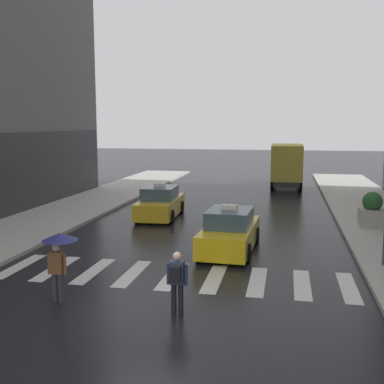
{
  "coord_description": "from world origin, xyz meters",
  "views": [
    {
      "loc": [
        3.47,
        -11.08,
        4.81
      ],
      "look_at": [
        -0.37,
        8.0,
        2.01
      ],
      "focal_mm": 43.88,
      "sensor_mm": 36.0,
      "label": 1
    }
  ],
  "objects_px": {
    "taxi_lead": "(230,232)",
    "planter_mid_block": "(372,211)",
    "box_truck": "(287,164)",
    "taxi_second": "(160,204)",
    "pedestrian_with_backpack": "(177,278)",
    "pedestrian_with_umbrella": "(59,248)"
  },
  "relations": [
    {
      "from": "taxi_second",
      "to": "planter_mid_block",
      "type": "xyz_separation_m",
      "value": [
        10.34,
        -0.83,
        0.15
      ]
    },
    {
      "from": "pedestrian_with_backpack",
      "to": "planter_mid_block",
      "type": "xyz_separation_m",
      "value": [
        6.57,
        11.44,
        -0.1
      ]
    },
    {
      "from": "taxi_lead",
      "to": "box_truck",
      "type": "height_order",
      "value": "box_truck"
    },
    {
      "from": "pedestrian_with_umbrella",
      "to": "taxi_second",
      "type": "bearing_deg",
      "value": 92.21
    },
    {
      "from": "taxi_lead",
      "to": "pedestrian_with_backpack",
      "type": "xyz_separation_m",
      "value": [
        -0.57,
        -6.43,
        0.25
      ]
    },
    {
      "from": "taxi_lead",
      "to": "planter_mid_block",
      "type": "distance_m",
      "value": 7.82
    },
    {
      "from": "taxi_second",
      "to": "pedestrian_with_umbrella",
      "type": "relative_size",
      "value": 2.37
    },
    {
      "from": "box_truck",
      "to": "pedestrian_with_backpack",
      "type": "bearing_deg",
      "value": -96.1
    },
    {
      "from": "box_truck",
      "to": "pedestrian_with_umbrella",
      "type": "height_order",
      "value": "box_truck"
    },
    {
      "from": "taxi_second",
      "to": "pedestrian_with_backpack",
      "type": "height_order",
      "value": "taxi_second"
    },
    {
      "from": "taxi_lead",
      "to": "planter_mid_block",
      "type": "bearing_deg",
      "value": 39.86
    },
    {
      "from": "pedestrian_with_backpack",
      "to": "taxi_lead",
      "type": "bearing_deg",
      "value": 84.91
    },
    {
      "from": "planter_mid_block",
      "to": "taxi_lead",
      "type": "bearing_deg",
      "value": -140.14
    },
    {
      "from": "box_truck",
      "to": "pedestrian_with_umbrella",
      "type": "bearing_deg",
      "value": -103.52
    },
    {
      "from": "box_truck",
      "to": "planter_mid_block",
      "type": "bearing_deg",
      "value": -74.13
    },
    {
      "from": "taxi_lead",
      "to": "taxi_second",
      "type": "bearing_deg",
      "value": 126.62
    },
    {
      "from": "pedestrian_with_umbrella",
      "to": "pedestrian_with_backpack",
      "type": "bearing_deg",
      "value": -3.73
    },
    {
      "from": "taxi_second",
      "to": "planter_mid_block",
      "type": "relative_size",
      "value": 2.88
    },
    {
      "from": "taxi_second",
      "to": "pedestrian_with_backpack",
      "type": "xyz_separation_m",
      "value": [
        3.77,
        -12.27,
        0.25
      ]
    },
    {
      "from": "box_truck",
      "to": "pedestrian_with_backpack",
      "type": "height_order",
      "value": "box_truck"
    },
    {
      "from": "box_truck",
      "to": "pedestrian_with_umbrella",
      "type": "relative_size",
      "value": 3.89
    },
    {
      "from": "taxi_second",
      "to": "pedestrian_with_backpack",
      "type": "bearing_deg",
      "value": -72.93
    }
  ]
}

